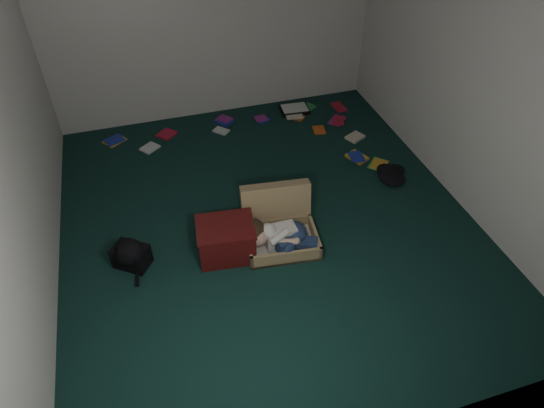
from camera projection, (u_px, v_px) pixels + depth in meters
floor at (268, 221)px, 4.88m from camera, size 4.50×4.50×0.00m
wall_back at (212, 13)px, 5.64m from camera, size 4.50×0.00×4.50m
wall_front at (396, 327)px, 2.41m from camera, size 4.50×0.00×4.50m
wall_left at (8, 147)px, 3.58m from camera, size 0.00×4.50×4.50m
wall_right at (474, 74)px, 4.46m from camera, size 0.00×4.50×4.50m
suitcase at (279, 226)px, 4.61m from camera, size 0.74×0.73×0.49m
person at (278, 236)px, 4.45m from camera, size 0.71×0.41×0.31m
maroon_bin at (226, 240)px, 4.42m from camera, size 0.57×0.47×0.36m
backpack at (131, 255)px, 4.37m from camera, size 0.49×0.47×0.23m
clothing_pile at (399, 173)px, 5.37m from camera, size 0.47×0.43×0.12m
paper_tray at (294, 109)px, 6.47m from camera, size 0.39×0.30×0.05m
book_scatter at (274, 130)px, 6.11m from camera, size 3.17×1.67×0.02m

